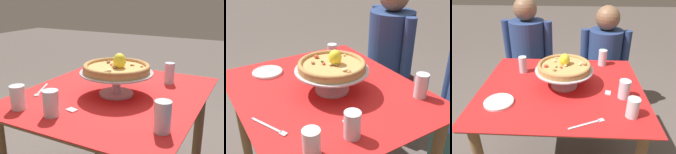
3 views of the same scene
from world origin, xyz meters
The scene contains 10 objects.
dining_table centered at (0.00, 0.00, 0.62)m, with size 1.09×0.93×0.73m.
pizza_stand centered at (0.02, 0.02, 0.82)m, with size 0.39×0.39×0.13m.
pizza centered at (0.02, 0.02, 0.88)m, with size 0.35×0.35×0.10m.
water_glass_back_right centered at (0.31, 0.37, 0.79)m, with size 0.07×0.07×0.13m.
water_glass_front_right centered at (0.41, -0.29, 0.78)m, with size 0.07×0.07×0.11m.
water_glass_back_left centered at (-0.30, 0.21, 0.79)m, with size 0.06×0.06×0.12m.
water_glass_side_right centered at (0.40, -0.10, 0.79)m, with size 0.07×0.07×0.12m.
side_plate centered at (-0.36, -0.20, 0.74)m, with size 0.18×0.18×0.02m.
dinner_fork centered at (0.17, -0.37, 0.74)m, with size 0.20×0.10×0.01m.
sugar_packet centered at (0.31, -0.06, 0.74)m, with size 0.05×0.04×0.01m, color beige.
Camera 1 is at (1.26, 0.66, 1.25)m, focal length 44.67 mm.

